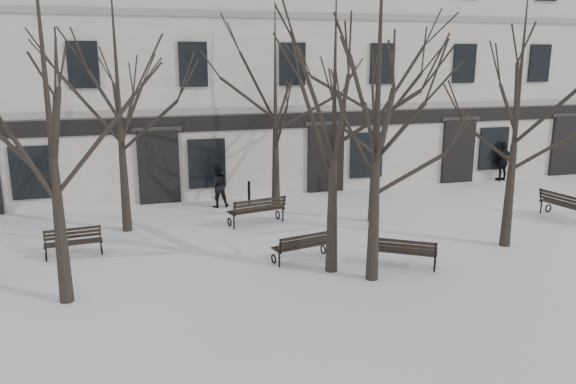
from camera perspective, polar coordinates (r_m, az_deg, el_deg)
name	(u,v)px	position (r m, az deg, el deg)	size (l,w,h in m)	color
ground	(306,261)	(16.13, 1.84, -7.04)	(100.00, 100.00, 0.00)	white
building	(222,61)	(27.70, -6.75, 13.12)	(40.40, 10.20, 11.40)	silver
tree_0	(46,82)	(13.48, -23.41, 10.26)	(5.77, 5.77, 8.24)	black
tree_1	(334,102)	(14.46, 4.73, 9.10)	(5.11, 5.11, 7.29)	black
tree_2	(378,99)	(13.99, 9.17, 9.32)	(5.24, 5.24, 7.48)	black
tree_3	(519,92)	(17.83, 22.41, 9.35)	(5.24, 5.24, 7.48)	black
tree_4	(117,72)	(18.81, -17.02, 11.58)	(5.84, 5.84, 8.34)	black
tree_5	(275,82)	(21.43, -1.30, 11.13)	(5.34, 5.34, 7.63)	black
tree_6	(378,76)	(19.35, 9.10, 11.55)	(5.66, 5.66, 8.08)	black
bench_1	(303,245)	(15.98, 1.54, -5.43)	(1.81, 0.97, 0.87)	black
bench_2	(404,251)	(15.82, 11.72, -5.89)	(1.79, 1.48, 0.88)	black
bench_3	(73,241)	(17.57, -20.98, -4.71)	(1.64, 0.73, 0.81)	black
bench_4	(257,210)	(19.42, -3.14, -1.79)	(2.07, 1.11, 0.99)	black
bench_5	(566,205)	(22.35, 26.37, -1.18)	(0.98, 2.02, 0.98)	black
bollard_a	(249,192)	(22.01, -3.98, -0.02)	(0.13, 0.13, 0.98)	black
bollard_b	(336,180)	(23.85, 4.85, 1.18)	(0.14, 0.14, 1.10)	black
pedestrian_b	(218,207)	(22.01, -7.08, -1.50)	(0.82, 0.64, 1.69)	black
pedestrian_c	(501,180)	(28.37, 20.84, 1.11)	(1.08, 0.45, 1.84)	black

